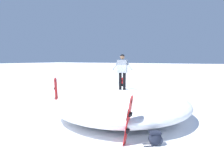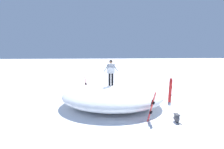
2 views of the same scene
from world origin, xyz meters
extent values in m
plane|color=white|center=(0.00, 0.00, 0.00)|extent=(240.00, 240.00, 0.00)
ellipsoid|color=white|center=(0.37, 0.36, 0.66)|extent=(9.17, 9.18, 1.31)
cylinder|color=black|center=(0.47, 0.35, 1.72)|extent=(0.14, 0.14, 0.81)
cylinder|color=black|center=(0.43, 0.55, 1.72)|extent=(0.14, 0.14, 0.81)
cube|color=#8C939E|center=(0.45, 0.45, 2.43)|extent=(0.30, 0.48, 0.61)
sphere|color=#936B4C|center=(0.45, 0.45, 2.87)|extent=(0.22, 0.22, 0.22)
cylinder|color=#8C939E|center=(0.51, 0.14, 2.48)|extent=(0.16, 0.40, 0.50)
cylinder|color=#8C939E|center=(0.39, 0.76, 2.48)|extent=(0.16, 0.40, 0.50)
sphere|color=black|center=(0.45, 0.45, 2.89)|extent=(0.21, 0.21, 0.21)
cube|color=red|center=(3.19, 1.96, 0.75)|extent=(0.29, 0.28, 1.51)
cylinder|color=red|center=(3.18, 2.08, 1.51)|extent=(0.28, 0.08, 0.27)
cube|color=black|center=(3.19, 1.97, 1.02)|extent=(0.23, 0.09, 0.36)
cube|color=black|center=(3.19, 2.05, 1.02)|extent=(0.20, 0.10, 0.12)
cube|color=black|center=(3.19, 1.96, 0.48)|extent=(0.20, 0.10, 0.12)
cube|color=red|center=(-2.90, -1.08, 0.70)|extent=(0.43, 0.45, 1.41)
cylinder|color=red|center=(-3.01, -1.21, 1.41)|extent=(0.25, 0.23, 0.26)
cube|color=black|center=(-2.91, -1.08, 0.96)|extent=(0.23, 0.21, 0.34)
cube|color=black|center=(-2.96, -1.16, 0.96)|extent=(0.21, 0.19, 0.12)
cube|color=black|center=(-2.89, -1.06, 0.45)|extent=(0.21, 0.19, 0.12)
cube|color=red|center=(0.51, -3.78, 0.79)|extent=(0.29, 0.18, 1.57)
cylinder|color=red|center=(0.52, -3.82, 1.57)|extent=(0.27, 0.11, 0.27)
cube|color=black|center=(0.51, -3.79, 1.07)|extent=(0.23, 0.09, 0.38)
cube|color=black|center=(0.53, -3.83, 1.07)|extent=(0.20, 0.12, 0.11)
cube|color=black|center=(0.52, -3.80, 0.50)|extent=(0.20, 0.12, 0.11)
ellipsoid|color=#4C4C51|center=(-3.21, -2.29, 0.21)|extent=(0.46, 0.25, 0.42)
ellipsoid|color=slate|center=(-3.01, -2.30, 0.15)|extent=(0.14, 0.18, 0.20)
cube|color=#4C4C51|center=(-3.21, -2.29, 0.39)|extent=(0.39, 0.21, 0.06)
cylinder|color=#4C4C51|center=(-3.45, -2.21, 0.01)|extent=(0.32, 0.06, 0.04)
cylinder|color=#4C4C51|center=(-3.46, -2.34, 0.01)|extent=(0.32, 0.06, 0.04)
ellipsoid|color=#1E2333|center=(2.76, 2.72, 0.23)|extent=(0.49, 0.52, 0.46)
ellipsoid|color=#2B3144|center=(2.65, 2.88, 0.16)|extent=(0.26, 0.23, 0.22)
cube|color=#1E2333|center=(2.76, 2.72, 0.43)|extent=(0.41, 0.44, 0.06)
cylinder|color=#1E2333|center=(2.81, 2.48, 0.01)|extent=(0.19, 0.27, 0.04)
cylinder|color=#1E2333|center=(2.96, 2.58, 0.01)|extent=(0.19, 0.27, 0.04)
camera|label=1|loc=(8.69, 4.39, 2.76)|focal=30.96mm
camera|label=2|loc=(-11.64, 2.38, 3.40)|focal=30.19mm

